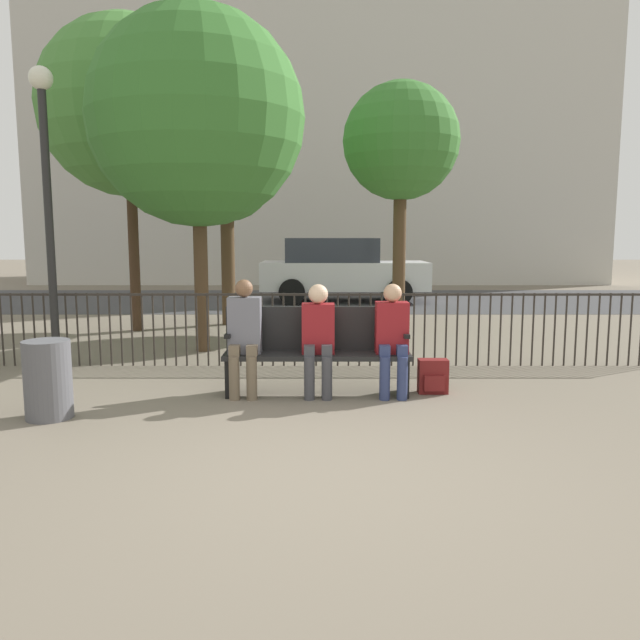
# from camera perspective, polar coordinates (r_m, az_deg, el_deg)

# --- Properties ---
(ground_plane) EXTENTS (80.00, 80.00, 0.00)m
(ground_plane) POSITION_cam_1_polar(r_m,az_deg,el_deg) (4.58, -0.13, -13.76)
(ground_plane) COLOR #706656
(park_bench) EXTENTS (1.97, 0.45, 0.92)m
(park_bench) POSITION_cam_1_polar(r_m,az_deg,el_deg) (6.66, 0.00, -2.46)
(park_bench) COLOR black
(park_bench) RESTS_ON ground
(seated_person_0) EXTENTS (0.34, 0.39, 1.23)m
(seated_person_0) POSITION_cam_1_polar(r_m,az_deg,el_deg) (6.55, -6.67, -1.10)
(seated_person_0) COLOR brown
(seated_person_0) RESTS_ON ground
(seated_person_1) EXTENTS (0.34, 0.39, 1.18)m
(seated_person_1) POSITION_cam_1_polar(r_m,az_deg,el_deg) (6.50, 0.09, -1.28)
(seated_person_1) COLOR #3D3D42
(seated_person_1) RESTS_ON ground
(seated_person_2) EXTENTS (0.34, 0.39, 1.18)m
(seated_person_2) POSITION_cam_1_polar(r_m,az_deg,el_deg) (6.55, 6.89, -1.30)
(seated_person_2) COLOR navy
(seated_person_2) RESTS_ON ground
(backpack) EXTENTS (0.31, 0.20, 0.37)m
(backpack) POSITION_cam_1_polar(r_m,az_deg,el_deg) (6.81, 10.55, -5.13)
(backpack) COLOR maroon
(backpack) RESTS_ON ground
(fence_railing) EXTENTS (9.01, 0.03, 0.95)m
(fence_railing) POSITION_cam_1_polar(r_m,az_deg,el_deg) (8.03, -0.07, -0.29)
(fence_railing) COLOR #2D2823
(fence_railing) RESTS_ON ground
(tree_0) EXTENTS (3.01, 3.01, 5.35)m
(tree_0) POSITION_cam_1_polar(r_m,az_deg,el_deg) (11.68, -16.86, 18.05)
(tree_0) COLOR #422D1E
(tree_0) RESTS_ON ground
(tree_1) EXTENTS (2.13, 2.13, 4.45)m
(tree_1) POSITION_cam_1_polar(r_m,az_deg,el_deg) (11.89, 7.69, 15.75)
(tree_1) COLOR #4C3823
(tree_1) RESTS_ON ground
(tree_2) EXTENTS (3.03, 3.03, 4.82)m
(tree_2) POSITION_cam_1_polar(r_m,az_deg,el_deg) (9.32, -10.90, 17.62)
(tree_2) COLOR #4C3823
(tree_2) RESTS_ON ground
(tree_3) EXTENTS (1.81, 1.81, 3.75)m
(tree_3) POSITION_cam_1_polar(r_m,az_deg,el_deg) (11.96, -8.29, 13.02)
(tree_3) COLOR #4C3823
(tree_3) RESTS_ON ground
(lamp_post) EXTENTS (0.28, 0.28, 3.67)m
(lamp_post) POSITION_cam_1_polar(r_m,az_deg,el_deg) (8.41, -23.48, 12.20)
(lamp_post) COLOR black
(lamp_post) RESTS_ON ground
(street_surface) EXTENTS (24.00, 6.00, 0.01)m
(street_surface) POSITION_cam_1_polar(r_m,az_deg,el_deg) (16.35, 0.16, 1.84)
(street_surface) COLOR #3D3D3F
(street_surface) RESTS_ON ground
(parked_car_0) EXTENTS (4.20, 1.94, 1.62)m
(parked_car_0) POSITION_cam_1_polar(r_m,az_deg,el_deg) (15.96, 2.17, 4.71)
(parked_car_0) COLOR silver
(parked_car_0) RESTS_ON ground
(building_facade) EXTENTS (20.00, 6.00, 15.98)m
(building_facade) POSITION_cam_1_polar(r_m,az_deg,el_deg) (25.07, 0.20, 22.29)
(building_facade) COLOR beige
(building_facade) RESTS_ON ground
(trash_bin) EXTENTS (0.42, 0.42, 0.73)m
(trash_bin) POSITION_cam_1_polar(r_m,az_deg,el_deg) (6.28, -23.36, -5.00)
(trash_bin) COLOR #56565B
(trash_bin) RESTS_ON ground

